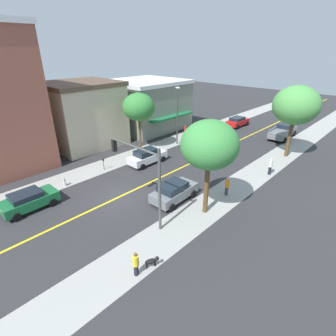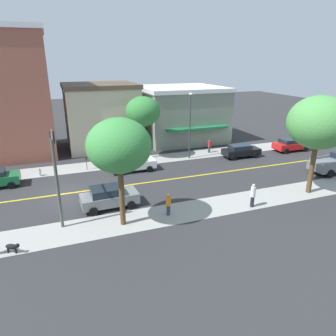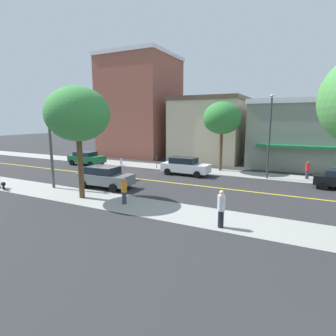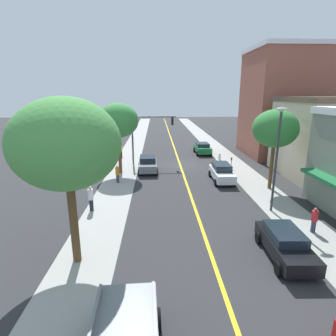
% 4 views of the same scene
% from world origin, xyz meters
% --- Properties ---
extents(ground_plane, '(140.00, 140.00, 0.00)m').
position_xyz_m(ground_plane, '(0.00, 0.00, 0.00)').
color(ground_plane, '#2D2D30').
extents(sidewalk_left, '(3.13, 126.00, 0.01)m').
position_xyz_m(sidewalk_left, '(-6.40, 0.00, 0.00)').
color(sidewalk_left, '#9E9E99').
rests_on(sidewalk_left, ground).
extents(sidewalk_right, '(3.13, 126.00, 0.01)m').
position_xyz_m(sidewalk_right, '(6.40, 0.00, 0.00)').
color(sidewalk_right, '#9E9E99').
rests_on(sidewalk_right, ground).
extents(road_centerline_stripe, '(0.20, 126.00, 0.00)m').
position_xyz_m(road_centerline_stripe, '(0.00, 0.00, 0.00)').
color(road_centerline_stripe, yellow).
rests_on(road_centerline_stripe, ground).
extents(pale_office_building, '(8.31, 8.75, 7.86)m').
position_xyz_m(pale_office_building, '(-14.06, 5.21, 3.95)').
color(pale_office_building, beige).
rests_on(pale_office_building, ground).
extents(tan_rowhouse, '(11.19, 10.84, 7.19)m').
position_xyz_m(tan_rowhouse, '(-14.05, 15.97, 3.61)').
color(tan_rowhouse, gray).
rests_on(tan_rowhouse, ground).
extents(street_tree_left_near, '(3.76, 3.76, 6.89)m').
position_xyz_m(street_tree_left_near, '(-7.21, 8.69, 5.26)').
color(street_tree_left_near, brown).
rests_on(street_tree_left_near, ground).
extents(street_tree_right_corner, '(4.08, 4.08, 7.24)m').
position_xyz_m(street_tree_right_corner, '(6.61, 3.17, 5.47)').
color(street_tree_right_corner, brown).
rests_on(street_tree_right_corner, ground).
extents(street_tree_left_far, '(4.91, 4.91, 8.01)m').
position_xyz_m(street_tree_left_far, '(6.81, 18.97, 5.89)').
color(street_tree_left_far, brown).
rests_on(street_tree_left_far, ground).
extents(fire_hydrant, '(0.44, 0.24, 0.79)m').
position_xyz_m(fire_hydrant, '(-5.24, -2.29, 0.39)').
color(fire_hydrant, silver).
rests_on(fire_hydrant, ground).
extents(parking_meter, '(0.12, 0.18, 1.30)m').
position_xyz_m(parking_meter, '(-5.52, 2.16, 0.86)').
color(parking_meter, '#4C4C51').
rests_on(parking_meter, ground).
extents(traffic_light_mast, '(5.18, 0.32, 6.01)m').
position_xyz_m(traffic_light_mast, '(3.94, -0.70, 4.05)').
color(traffic_light_mast, '#474C47').
rests_on(traffic_light_mast, ground).
extents(street_lamp, '(0.70, 0.36, 7.25)m').
position_xyz_m(street_lamp, '(-5.38, 13.45, 4.41)').
color(street_lamp, '#38383D').
rests_on(street_lamp, ground).
extents(red_sedan_left_curb, '(2.11, 4.34, 1.51)m').
position_xyz_m(red_sedan_left_curb, '(-3.79, 26.31, 0.80)').
color(red_sedan_left_curb, red).
rests_on(red_sedan_left_curb, ground).
extents(green_sedan_left_curb, '(2.15, 4.14, 1.50)m').
position_xyz_m(green_sedan_left_curb, '(-3.65, -5.95, 0.80)').
color(green_sedan_left_curb, '#196638').
rests_on(green_sedan_left_curb, ground).
extents(grey_sedan_right_curb, '(2.20, 4.28, 1.63)m').
position_xyz_m(grey_sedan_right_curb, '(3.73, 2.75, 0.84)').
color(grey_sedan_right_curb, slate).
rests_on(grey_sedan_right_curb, ground).
extents(white_sedan_left_curb, '(1.97, 4.50, 1.66)m').
position_xyz_m(white_sedan_left_curb, '(-3.44, 6.37, 0.85)').
color(white_sedan_left_curb, silver).
rests_on(white_sedan_left_curb, ground).
extents(black_sedan_left_curb, '(2.06, 4.32, 1.46)m').
position_xyz_m(black_sedan_left_curb, '(-3.67, 19.13, 0.78)').
color(black_sedan_left_curb, black).
rests_on(black_sedan_left_curb, ground).
extents(grey_pickup_truck, '(2.52, 5.85, 1.82)m').
position_xyz_m(grey_pickup_truck, '(3.78, 25.49, 0.93)').
color(grey_pickup_truck, slate).
rests_on(grey_pickup_truck, ground).
extents(pedestrian_yellow_shirt, '(0.36, 0.36, 1.57)m').
position_xyz_m(pedestrian_yellow_shirt, '(7.47, -4.51, 0.82)').
color(pedestrian_yellow_shirt, black).
rests_on(pedestrian_yellow_shirt, ground).
extents(pedestrian_white_shirt, '(0.37, 0.37, 1.86)m').
position_xyz_m(pedestrian_white_shirt, '(7.46, 12.89, 0.98)').
color(pedestrian_white_shirt, black).
rests_on(pedestrian_white_shirt, ground).
extents(pedestrian_orange_shirt, '(0.36, 0.36, 1.67)m').
position_xyz_m(pedestrian_orange_shirt, '(6.46, 6.50, 0.87)').
color(pedestrian_orange_shirt, '#33384C').
rests_on(pedestrian_orange_shirt, ground).
extents(pedestrian_red_shirt, '(0.36, 0.36, 1.57)m').
position_xyz_m(pedestrian_red_shirt, '(-6.63, 16.64, 0.82)').
color(pedestrian_red_shirt, '#33384C').
rests_on(pedestrian_red_shirt, ground).
extents(small_dog, '(0.59, 0.84, 0.64)m').
position_xyz_m(small_dog, '(7.68, -3.51, 0.42)').
color(small_dog, black).
rests_on(small_dog, ground).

